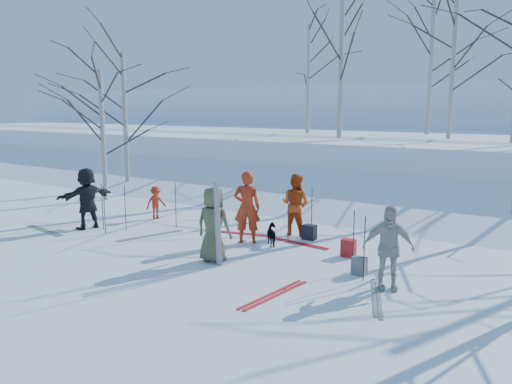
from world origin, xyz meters
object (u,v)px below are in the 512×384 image
Objects in this scene: skier_redor_behind at (295,204)px; backpack_dark at (310,232)px; skier_olive_center at (213,225)px; skier_grey_west at (87,198)px; skier_cream_east at (388,248)px; skier_red_north at (247,207)px; dog at (273,235)px; backpack_grey at (359,266)px; skier_red_seated at (156,203)px; backpack_red at (348,248)px.

backpack_dark is at bearing 156.24° from skier_redor_behind.
skier_olive_center is 0.97× the size of skier_grey_west.
skier_red_north is at bearing 136.21° from skier_cream_east.
dog is 2.86m from backpack_grey.
dog reaches higher than backpack_dark.
skier_cream_east is at bearing 102.32° from skier_grey_west.
skier_grey_west is at bearing 177.74° from skier_red_seated.
skier_red_seated is 0.59× the size of skier_grey_west.
skier_olive_center reaches higher than dog.
skier_grey_west reaches higher than skier_redor_behind.
skier_grey_west is 5.65m from dog.
dog is at bearing -78.85° from skier_red_seated.
backpack_grey is 2.93m from backpack_dark.
skier_redor_behind reaches higher than skier_cream_east.
skier_red_seated is at bearing 7.74° from skier_redor_behind.
skier_red_north is 1.06× the size of skier_grey_west.
backpack_grey is (7.40, -1.47, -0.33)m from skier_red_seated.
skier_grey_west is at bearing -32.49° from dog.
skier_cream_east is at bearing -85.73° from skier_red_seated.
backpack_red is 1.72m from backpack_dark.
dog is (4.69, -0.54, -0.24)m from skier_red_seated.
skier_olive_center is 4.11× the size of backpack_red.
skier_red_seated is at bearing -54.22° from dog.
skier_redor_behind is (0.33, 3.17, -0.01)m from skier_olive_center.
skier_red_north is 4.08m from skier_red_seated.
skier_cream_east reaches higher than backpack_red.
skier_red_north is at bearing 167.54° from backpack_grey.
skier_red_north is 4.35m from skier_cream_east.
skier_olive_center is 3.91m from skier_cream_east.
skier_grey_west is at bearing -176.19° from backpack_grey.
skier_olive_center is 1.04× the size of skier_cream_east.
skier_red_seated reaches higher than backpack_dark.
skier_olive_center is 1.02× the size of skier_redor_behind.
skier_red_seated is (-4.62, -0.72, -0.33)m from skier_redor_behind.
skier_red_north is 2.88× the size of dog.
backpack_grey is at bearing -83.46° from skier_red_seated.
backpack_grey is (8.13, 0.54, -0.70)m from skier_grey_west.
backpack_dark is (5.20, 0.47, -0.32)m from skier_red_seated.
skier_cream_east is at bearing 134.77° from skier_red_north.
skier_red_seated reaches higher than dog.
skier_redor_behind is 2.60× the size of dog.
skier_cream_east is at bearing 178.29° from skier_olive_center.
skier_cream_east is (3.54, -2.67, -0.02)m from skier_redor_behind.
dog is 1.72× the size of backpack_grey.
backpack_dark reaches higher than backpack_grey.
skier_olive_center is at bearing -107.40° from backpack_dark.
skier_red_north is at bearing -82.39° from skier_red_seated.
skier_red_seated is 5.23m from backpack_dark.
skier_olive_center reaches higher than backpack_red.
skier_redor_behind reaches higher than backpack_grey.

